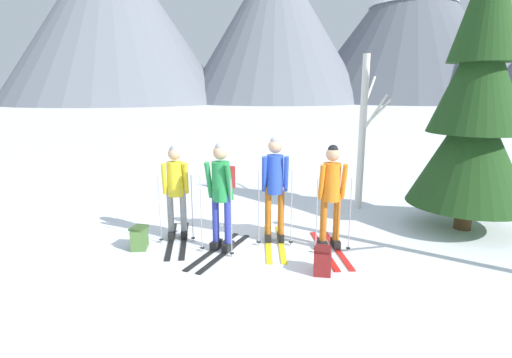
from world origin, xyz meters
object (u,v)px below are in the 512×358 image
(skier_in_green, at_px, (221,191))
(skier_in_orange, at_px, (331,191))
(pine_tree_near, at_px, (477,103))
(backpack_on_snow_front, at_px, (322,261))
(skier_in_yellow, at_px, (176,189))
(birch_tree_slender, at_px, (363,132))
(backpack_on_snow_beside, at_px, (139,238))
(skier_in_blue, at_px, (275,183))

(skier_in_green, height_order, skier_in_orange, skier_in_green)
(pine_tree_near, distance_m, backpack_on_snow_front, 4.09)
(skier_in_yellow, relative_size, birch_tree_slender, 0.53)
(birch_tree_slender, height_order, backpack_on_snow_front, birch_tree_slender)
(backpack_on_snow_front, bearing_deg, birch_tree_slender, 81.99)
(skier_in_yellow, bearing_deg, backpack_on_snow_front, -15.24)
(backpack_on_snow_beside, bearing_deg, skier_in_orange, 15.29)
(skier_in_yellow, distance_m, backpack_on_snow_beside, 1.00)
(skier_in_blue, distance_m, birch_tree_slender, 2.84)
(backpack_on_snow_front, bearing_deg, backpack_on_snow_beside, 177.43)
(pine_tree_near, xyz_separation_m, backpack_on_snow_front, (-2.38, -2.54, -2.15))
(birch_tree_slender, xyz_separation_m, backpack_on_snow_front, (-0.48, -3.40, -1.50))
(pine_tree_near, bearing_deg, skier_in_orange, -146.32)
(skier_in_green, height_order, birch_tree_slender, birch_tree_slender)
(skier_in_yellow, height_order, backpack_on_snow_front, skier_in_yellow)
(skier_in_blue, xyz_separation_m, birch_tree_slender, (1.40, 2.39, 0.65))
(pine_tree_near, xyz_separation_m, backpack_on_snow_beside, (-5.39, -2.40, -2.15))
(skier_in_blue, xyz_separation_m, pine_tree_near, (3.30, 1.53, 1.30))
(backpack_on_snow_beside, bearing_deg, backpack_on_snow_front, -2.57)
(skier_in_orange, bearing_deg, skier_in_green, -162.49)
(birch_tree_slender, relative_size, backpack_on_snow_beside, 8.55)
(backpack_on_snow_beside, bearing_deg, skier_in_green, 12.44)
(skier_in_yellow, relative_size, backpack_on_snow_beside, 4.51)
(skier_in_blue, bearing_deg, skier_in_yellow, -169.66)
(skier_in_green, xyz_separation_m, skier_in_orange, (1.68, 0.53, -0.03))
(skier_in_green, bearing_deg, skier_in_orange, 17.51)
(skier_in_orange, bearing_deg, backpack_on_snow_front, -91.16)
(skier_in_orange, bearing_deg, pine_tree_near, 33.68)
(skier_in_yellow, distance_m, skier_in_blue, 1.70)
(pine_tree_near, relative_size, backpack_on_snow_beside, 13.34)
(skier_in_green, bearing_deg, birch_tree_slender, 54.23)
(skier_in_yellow, distance_m, birch_tree_slender, 4.16)
(skier_in_orange, height_order, backpack_on_snow_front, skier_in_orange)
(skier_in_blue, distance_m, skier_in_orange, 0.94)
(skier_in_blue, height_order, backpack_on_snow_beside, skier_in_blue)
(pine_tree_near, bearing_deg, backpack_on_snow_front, -133.22)
(skier_in_green, relative_size, backpack_on_snow_beside, 4.62)
(backpack_on_snow_front, bearing_deg, skier_in_green, 165.47)
(skier_in_yellow, distance_m, pine_tree_near, 5.49)
(birch_tree_slender, xyz_separation_m, backpack_on_snow_beside, (-3.48, -3.27, -1.50))
(pine_tree_near, height_order, backpack_on_snow_front, pine_tree_near)
(birch_tree_slender, distance_m, backpack_on_snow_beside, 5.00)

